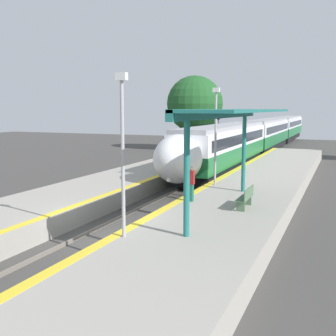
# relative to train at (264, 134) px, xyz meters

# --- Properties ---
(ground_plane) EXTENTS (120.00, 120.00, 0.00)m
(ground_plane) POSITION_rel_train_xyz_m (0.00, -36.02, -2.21)
(ground_plane) COLOR #423F3D
(rail_left) EXTENTS (0.08, 90.00, 0.15)m
(rail_left) POSITION_rel_train_xyz_m (-0.72, -36.02, -2.13)
(rail_left) COLOR slate
(rail_left) RESTS_ON ground_plane
(rail_right) EXTENTS (0.08, 90.00, 0.15)m
(rail_right) POSITION_rel_train_xyz_m (0.72, -36.02, -2.13)
(rail_right) COLOR slate
(rail_right) RESTS_ON ground_plane
(train) EXTENTS (2.83, 58.91, 3.85)m
(train) POSITION_rel_train_xyz_m (0.00, 0.00, 0.00)
(train) COLOR black
(train) RESTS_ON ground_plane
(platform_right) EXTENTS (4.96, 64.00, 0.94)m
(platform_right) POSITION_rel_train_xyz_m (4.19, -36.02, -1.74)
(platform_right) COLOR #9E998E
(platform_right) RESTS_ON ground_plane
(platform_left) EXTENTS (4.46, 64.00, 0.94)m
(platform_left) POSITION_rel_train_xyz_m (-3.94, -36.02, -1.74)
(platform_left) COLOR #9E998E
(platform_left) RESTS_ON ground_plane
(platform_bench) EXTENTS (0.44, 1.72, 0.89)m
(platform_bench) POSITION_rel_train_xyz_m (5.05, -32.58, -0.80)
(platform_bench) COLOR #4C6B4C
(platform_bench) RESTS_ON platform_right
(person_waiting) EXTENTS (0.36, 0.22, 1.63)m
(person_waiting) POSITION_rel_train_xyz_m (2.41, -32.20, -0.44)
(person_waiting) COLOR #1E604C
(person_waiting) RESTS_ON platform_right
(railway_signal) EXTENTS (0.28, 0.28, 4.85)m
(railway_signal) POSITION_rel_train_xyz_m (-1.94, -12.65, 0.73)
(railway_signal) COLOR #59595E
(railway_signal) RESTS_ON ground_plane
(lamppost_near) EXTENTS (0.36, 0.20, 5.32)m
(lamppost_near) POSITION_rel_train_xyz_m (2.23, -38.14, 1.77)
(lamppost_near) COLOR #9E9EA3
(lamppost_near) RESTS_ON platform_right
(lamppost_mid) EXTENTS (0.36, 0.20, 5.32)m
(lamppost_mid) POSITION_rel_train_xyz_m (2.23, -27.70, 1.77)
(lamppost_mid) COLOR #9E9EA3
(lamppost_mid) RESTS_ON platform_right
(station_canopy) EXTENTS (2.02, 11.30, 4.17)m
(station_canopy) POSITION_rel_train_xyz_m (4.68, -33.13, 2.61)
(station_canopy) COLOR #1E6B66
(station_canopy) RESTS_ON platform_right
(background_tree_left) EXTENTS (6.89, 6.89, 9.15)m
(background_tree_left) POSITION_rel_train_xyz_m (-8.52, -0.49, 3.49)
(background_tree_left) COLOR brown
(background_tree_left) RESTS_ON ground_plane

